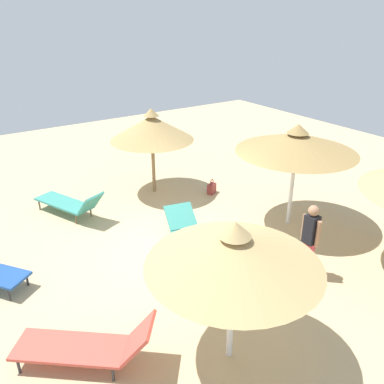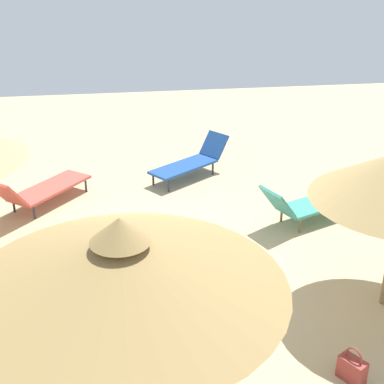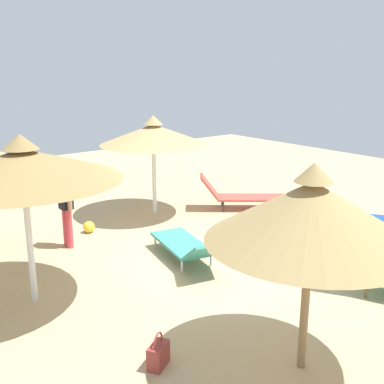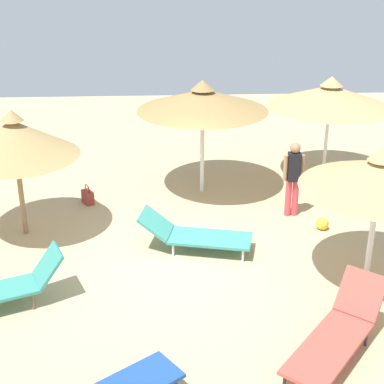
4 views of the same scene
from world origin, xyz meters
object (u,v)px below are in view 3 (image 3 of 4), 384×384
at_px(parasol_umbrella_edge, 22,165).
at_px(lounge_chair_far_right, 189,245).
at_px(parasol_umbrella_front, 153,134).
at_px(handbag, 158,354).
at_px(lounge_chair_near_right, 240,195).
at_px(beach_ball, 89,227).
at_px(lounge_chair_far_left, 378,217).
at_px(parasol_umbrella_near_left, 311,212).
at_px(person_standing_front, 66,204).

bearing_deg(parasol_umbrella_edge, lounge_chair_far_right, -97.08).
relative_size(parasol_umbrella_front, handbag, 5.58).
bearing_deg(lounge_chair_near_right, beach_ball, 78.20).
relative_size(handbag, beach_ball, 1.78).
xyz_separation_m(lounge_chair_near_right, beach_ball, (0.79, 3.80, -0.25)).
xyz_separation_m(lounge_chair_far_left, lounge_chair_near_right, (3.15, 1.07, 0.00)).
distance_m(parasol_umbrella_near_left, lounge_chair_near_right, 6.67).
xyz_separation_m(lounge_chair_far_left, handbag, (-0.89, 6.39, -0.21)).
relative_size(lounge_chair_far_left, beach_ball, 7.47).
relative_size(parasol_umbrella_near_left, lounge_chair_near_right, 1.21).
distance_m(parasol_umbrella_front, person_standing_front, 2.92).
bearing_deg(person_standing_front, parasol_umbrella_near_left, -174.50).
xyz_separation_m(lounge_chair_far_right, handbag, (-2.22, 2.22, -0.17)).
bearing_deg(lounge_chair_far_right, person_standing_front, 33.24).
height_order(parasol_umbrella_edge, lounge_chair_far_right, parasol_umbrella_edge).
bearing_deg(person_standing_front, lounge_chair_far_left, -121.83).
relative_size(parasol_umbrella_near_left, parasol_umbrella_edge, 0.87).
xyz_separation_m(parasol_umbrella_edge, lounge_chair_near_right, (1.48, -5.87, -1.78)).
height_order(parasol_umbrella_front, person_standing_front, parasol_umbrella_front).
height_order(lounge_chair_far_left, handbag, lounge_chair_far_left).
xyz_separation_m(parasol_umbrella_front, person_standing_front, (-0.75, 2.61, -1.05)).
distance_m(lounge_chair_far_right, lounge_chair_near_right, 3.60).
bearing_deg(parasol_umbrella_edge, person_standing_front, -37.65).
relative_size(person_standing_front, beach_ball, 6.26).
relative_size(lounge_chair_far_left, lounge_chair_far_right, 0.88).
bearing_deg(person_standing_front, handbag, 169.22).
xyz_separation_m(parasol_umbrella_front, parasol_umbrella_near_left, (-6.18, 2.09, 0.01)).
relative_size(parasol_umbrella_front, lounge_chair_near_right, 1.23).
distance_m(parasol_umbrella_edge, lounge_chair_near_right, 6.31).
xyz_separation_m(lounge_chair_far_right, person_standing_front, (2.13, 1.39, 0.57)).
bearing_deg(lounge_chair_far_left, lounge_chair_far_right, 72.37).
xyz_separation_m(lounge_chair_far_left, lounge_chair_far_right, (1.32, 4.17, -0.04)).
distance_m(lounge_chair_far_left, handbag, 6.45).
distance_m(lounge_chair_near_right, handbag, 6.68).
xyz_separation_m(parasol_umbrella_edge, lounge_chair_far_left, (-1.67, -6.94, -1.78)).
bearing_deg(handbag, beach_ball, -17.46).
bearing_deg(lounge_chair_near_right, lounge_chair_far_right, 120.52).
height_order(parasol_umbrella_front, beach_ball, parasol_umbrella_front).
relative_size(lounge_chair_far_right, lounge_chair_near_right, 1.05).
height_order(parasol_umbrella_front, handbag, parasol_umbrella_front).
height_order(parasol_umbrella_edge, handbag, parasol_umbrella_edge).
height_order(lounge_chair_far_right, lounge_chair_near_right, lounge_chair_near_right).
height_order(parasol_umbrella_near_left, lounge_chair_far_right, parasol_umbrella_near_left).
height_order(lounge_chair_far_right, beach_ball, lounge_chair_far_right).
height_order(lounge_chair_far_left, person_standing_front, person_standing_front).
bearing_deg(parasol_umbrella_front, parasol_umbrella_edge, 122.43).
relative_size(lounge_chair_far_left, handbag, 4.20).
bearing_deg(lounge_chair_far_right, parasol_umbrella_near_left, 165.19).
distance_m(lounge_chair_far_right, handbag, 3.14).
bearing_deg(handbag, lounge_chair_far_left, -82.05).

